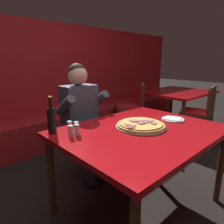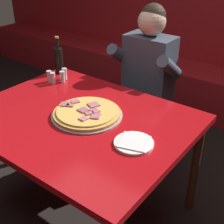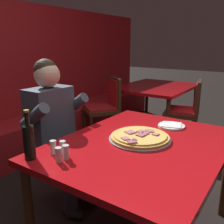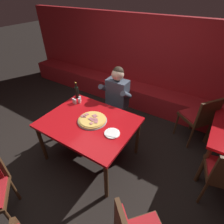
% 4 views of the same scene
% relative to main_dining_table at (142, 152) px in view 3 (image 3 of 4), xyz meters
% --- Properties ---
extents(main_dining_table, '(1.33, 1.03, 0.75)m').
position_rel_main_dining_table_xyz_m(main_dining_table, '(0.00, 0.00, 0.00)').
color(main_dining_table, '#422816').
rests_on(main_dining_table, ground_plane).
extents(pizza, '(0.43, 0.43, 0.05)m').
position_rel_main_dining_table_xyz_m(pizza, '(0.04, 0.04, 0.09)').
color(pizza, '#9E9EA3').
rests_on(pizza, main_dining_table).
extents(plate_white_paper, '(0.21, 0.21, 0.02)m').
position_rel_main_dining_table_xyz_m(plate_white_paper, '(0.43, -0.04, 0.08)').
color(plate_white_paper, white).
rests_on(plate_white_paper, main_dining_table).
extents(beer_bottle, '(0.07, 0.07, 0.29)m').
position_rel_main_dining_table_xyz_m(beer_bottle, '(-0.58, 0.42, 0.18)').
color(beer_bottle, black).
rests_on(beer_bottle, main_dining_table).
extents(shaker_red_pepper_flakes, '(0.04, 0.04, 0.09)m').
position_rel_main_dining_table_xyz_m(shaker_red_pepper_flakes, '(-0.46, 0.36, 0.11)').
color(shaker_red_pepper_flakes, silver).
rests_on(shaker_red_pepper_flakes, main_dining_table).
extents(shaker_oregano, '(0.04, 0.04, 0.09)m').
position_rel_main_dining_table_xyz_m(shaker_oregano, '(-0.43, 0.31, 0.11)').
color(shaker_oregano, silver).
rests_on(shaker_oregano, main_dining_table).
extents(shaker_black_pepper, '(0.04, 0.04, 0.09)m').
position_rel_main_dining_table_xyz_m(shaker_black_pepper, '(-0.52, 0.25, 0.11)').
color(shaker_black_pepper, silver).
rests_on(shaker_black_pepper, main_dining_table).
extents(shaker_parmesan, '(0.04, 0.04, 0.09)m').
position_rel_main_dining_table_xyz_m(shaker_parmesan, '(-0.47, 0.24, 0.11)').
color(shaker_parmesan, silver).
rests_on(shaker_parmesan, main_dining_table).
extents(diner_seated_blue_shirt, '(0.53, 0.53, 1.27)m').
position_rel_main_dining_table_xyz_m(diner_seated_blue_shirt, '(-0.03, 0.78, 0.03)').
color(diner_seated_blue_shirt, black).
rests_on(diner_seated_blue_shirt, ground_plane).
extents(dining_chair_near_right, '(0.53, 0.53, 0.93)m').
position_rel_main_dining_table_xyz_m(dining_chair_near_right, '(1.84, 0.28, -0.12)').
color(dining_chair_near_right, '#422816').
rests_on(dining_chair_near_right, ground_plane).
extents(dining_chair_near_left, '(0.62, 0.62, 0.94)m').
position_rel_main_dining_table_xyz_m(dining_chair_near_left, '(1.35, 1.28, -0.11)').
color(dining_chair_near_left, '#422816').
rests_on(dining_chair_near_left, ground_plane).
extents(background_dining_table, '(1.31, 1.02, 0.75)m').
position_rel_main_dining_table_xyz_m(background_dining_table, '(2.19, 0.90, -0.00)').
color(background_dining_table, '#422816').
rests_on(background_dining_table, ground_plane).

